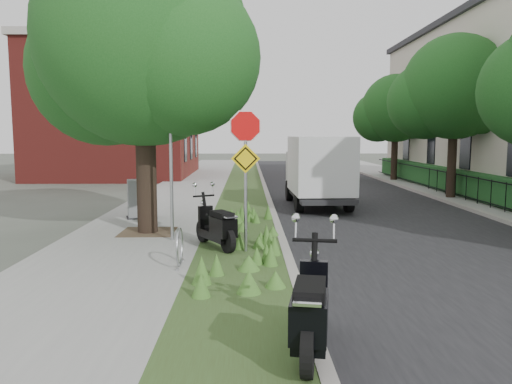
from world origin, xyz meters
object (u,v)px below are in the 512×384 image
(sign_assembly, at_px, (246,151))
(utility_cabinet, at_px, (141,199))
(box_truck, at_px, (318,168))
(scooter_near, at_px, (219,230))
(scooter_far, at_px, (310,320))

(sign_assembly, xyz_separation_m, utility_cabinet, (-3.25, 4.53, -1.64))
(box_truck, bearing_deg, scooter_near, -113.98)
(scooter_far, xyz_separation_m, utility_cabinet, (-4.01, 9.83, 0.12))
(box_truck, xyz_separation_m, utility_cabinet, (-5.91, -3.05, -0.76))
(scooter_far, height_order, utility_cabinet, utility_cabinet)
(scooter_near, bearing_deg, scooter_far, -76.12)
(box_truck, distance_m, utility_cabinet, 6.69)
(sign_assembly, distance_m, box_truck, 8.08)
(sign_assembly, distance_m, scooter_far, 5.63)
(scooter_near, relative_size, utility_cabinet, 1.39)
(sign_assembly, relative_size, box_truck, 0.65)
(sign_assembly, height_order, box_truck, sign_assembly)
(scooter_far, bearing_deg, utility_cabinet, 112.22)
(box_truck, bearing_deg, utility_cabinet, -152.70)
(scooter_near, xyz_separation_m, box_truck, (3.26, 7.34, 0.91))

